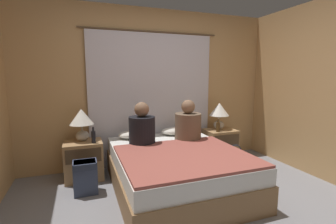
% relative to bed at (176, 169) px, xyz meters
% --- Properties ---
extents(ground_plane, '(16.00, 16.00, 0.00)m').
position_rel_bed_xyz_m(ground_plane, '(0.00, -0.73, -0.25)').
color(ground_plane, gray).
extents(wall_back, '(4.20, 0.06, 2.50)m').
position_rel_bed_xyz_m(wall_back, '(0.00, 1.07, 1.00)').
color(wall_back, tan).
rests_on(wall_back, ground_plane).
extents(curtain_panel, '(2.23, 0.02, 2.15)m').
position_rel_bed_xyz_m(curtain_panel, '(0.00, 1.01, 0.82)').
color(curtain_panel, silver).
rests_on(curtain_panel, ground_plane).
extents(bed, '(1.53, 1.91, 0.51)m').
position_rel_bed_xyz_m(bed, '(0.00, 0.00, 0.00)').
color(bed, olive).
rests_on(bed, ground_plane).
extents(nightstand_left, '(0.51, 0.41, 0.54)m').
position_rel_bed_xyz_m(nightstand_left, '(-1.11, 0.71, 0.02)').
color(nightstand_left, '#A87F51').
rests_on(nightstand_left, ground_plane).
extents(nightstand_right, '(0.51, 0.41, 0.54)m').
position_rel_bed_xyz_m(nightstand_right, '(1.11, 0.71, 0.02)').
color(nightstand_right, '#A87F51').
rests_on(nightstand_right, ground_plane).
extents(lamp_left, '(0.33, 0.33, 0.45)m').
position_rel_bed_xyz_m(lamp_left, '(-1.11, 0.78, 0.59)').
color(lamp_left, '#B2A899').
rests_on(lamp_left, nightstand_left).
extents(lamp_right, '(0.33, 0.33, 0.45)m').
position_rel_bed_xyz_m(lamp_right, '(1.11, 0.78, 0.59)').
color(lamp_right, '#B2A899').
rests_on(lamp_right, nightstand_right).
extents(pillow_left, '(0.55, 0.31, 0.12)m').
position_rel_bed_xyz_m(pillow_left, '(-0.34, 0.76, 0.32)').
color(pillow_left, silver).
rests_on(pillow_left, bed).
extents(pillow_right, '(0.55, 0.31, 0.12)m').
position_rel_bed_xyz_m(pillow_right, '(0.34, 0.76, 0.32)').
color(pillow_right, silver).
rests_on(pillow_right, bed).
extents(blanket_on_bed, '(1.47, 1.29, 0.03)m').
position_rel_bed_xyz_m(blanket_on_bed, '(0.00, -0.28, 0.27)').
color(blanket_on_bed, '#994C42').
rests_on(blanket_on_bed, bed).
extents(person_left_in_bed, '(0.36, 0.36, 0.59)m').
position_rel_bed_xyz_m(person_left_in_bed, '(-0.34, 0.40, 0.49)').
color(person_left_in_bed, black).
rests_on(person_left_in_bed, bed).
extents(person_right_in_bed, '(0.39, 0.39, 0.59)m').
position_rel_bed_xyz_m(person_right_in_bed, '(0.35, 0.40, 0.49)').
color(person_right_in_bed, brown).
rests_on(person_right_in_bed, bed).
extents(beer_bottle_on_left_stand, '(0.06, 0.06, 0.22)m').
position_rel_bed_xyz_m(beer_bottle_on_left_stand, '(-0.97, 0.60, 0.37)').
color(beer_bottle_on_left_stand, black).
rests_on(beer_bottle_on_left_stand, nightstand_left).
extents(beer_bottle_on_right_stand, '(0.06, 0.06, 0.21)m').
position_rel_bed_xyz_m(beer_bottle_on_right_stand, '(0.99, 0.60, 0.37)').
color(beer_bottle_on_right_stand, '#513819').
rests_on(beer_bottle_on_right_stand, nightstand_right).
extents(backpack_on_floor, '(0.28, 0.23, 0.42)m').
position_rel_bed_xyz_m(backpack_on_floor, '(-1.10, 0.25, -0.02)').
color(backpack_on_floor, '#333D56').
rests_on(backpack_on_floor, ground_plane).
extents(handbag_on_floor, '(0.33, 0.16, 0.39)m').
position_rel_bed_xyz_m(handbag_on_floor, '(1.12, 0.30, -0.13)').
color(handbag_on_floor, '#333D56').
rests_on(handbag_on_floor, ground_plane).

